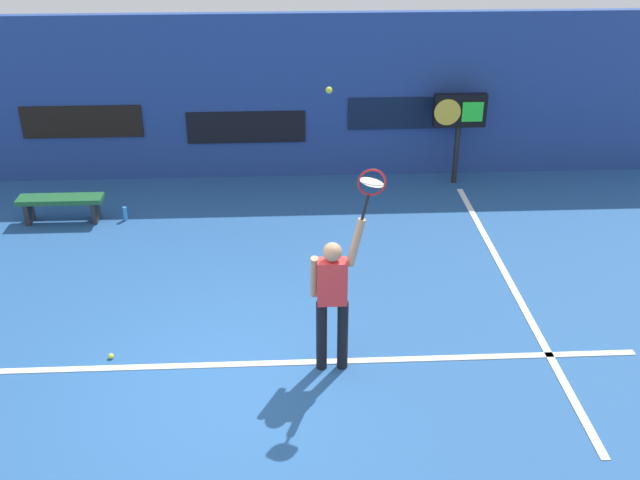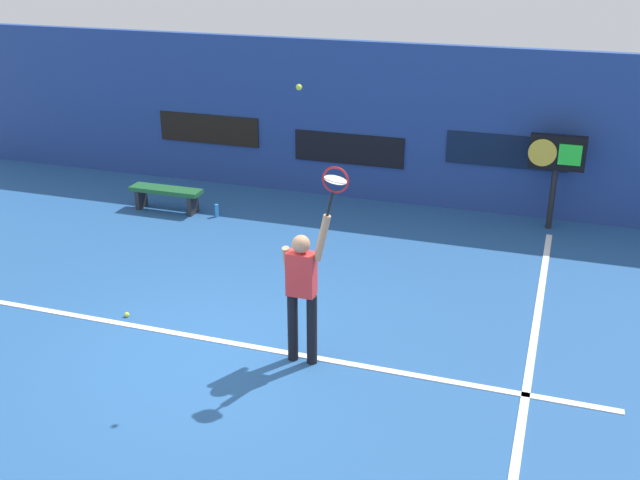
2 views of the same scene
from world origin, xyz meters
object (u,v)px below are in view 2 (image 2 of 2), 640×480
(water_bottle, at_px, (217,211))
(court_bench, at_px, (166,194))
(tennis_player, at_px, (302,288))
(spare_ball, at_px, (127,315))
(tennis_ball, at_px, (299,87))
(scoreboard_clock, at_px, (557,157))
(tennis_racket, at_px, (335,183))

(water_bottle, bearing_deg, court_bench, 180.00)
(tennis_player, bearing_deg, spare_ball, 173.56)
(tennis_player, xyz_separation_m, court_bench, (-4.26, 4.27, -0.67))
(tennis_ball, xyz_separation_m, scoreboard_clock, (2.71, 5.53, -2.07))
(water_bottle, bearing_deg, tennis_racket, -49.65)
(tennis_player, height_order, water_bottle, tennis_player)
(court_bench, relative_size, spare_ball, 20.59)
(court_bench, xyz_separation_m, water_bottle, (1.04, 0.00, -0.22))
(tennis_racket, distance_m, spare_ball, 3.91)
(water_bottle, bearing_deg, tennis_ball, -52.70)
(tennis_ball, bearing_deg, scoreboard_clock, 63.87)
(court_bench, distance_m, spare_ball, 4.27)
(court_bench, bearing_deg, water_bottle, 0.00)
(tennis_player, xyz_separation_m, tennis_racket, (0.40, -0.00, 1.37))
(tennis_ball, xyz_separation_m, court_bench, (-4.22, 4.17, -3.06))
(scoreboard_clock, bearing_deg, tennis_ball, -116.13)
(tennis_ball, height_order, court_bench, tennis_ball)
(tennis_racket, distance_m, court_bench, 6.65)
(tennis_ball, distance_m, water_bottle, 6.19)
(tennis_ball, height_order, scoreboard_clock, tennis_ball)
(tennis_ball, distance_m, scoreboard_clock, 6.50)
(tennis_ball, distance_m, spare_ball, 4.29)
(scoreboard_clock, relative_size, court_bench, 1.22)
(tennis_racket, bearing_deg, spare_ball, 174.31)
(tennis_ball, relative_size, court_bench, 0.05)
(scoreboard_clock, distance_m, spare_ball, 7.67)
(tennis_racket, xyz_separation_m, tennis_ball, (-0.45, 0.10, 1.02))
(court_bench, distance_m, water_bottle, 1.06)
(water_bottle, xyz_separation_m, spare_ball, (0.52, -3.96, -0.09))
(water_bottle, bearing_deg, tennis_player, -52.91)
(tennis_racket, distance_m, scoreboard_clock, 6.16)
(tennis_racket, relative_size, water_bottle, 2.60)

